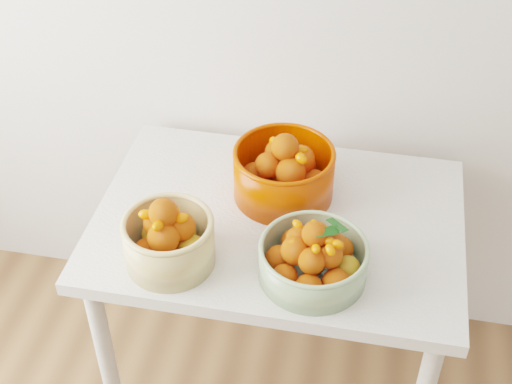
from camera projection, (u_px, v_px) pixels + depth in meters
table at (278, 242)px, 2.01m from camera, size 1.00×0.70×0.75m
bowl_cream at (169, 239)px, 1.77m from camera, size 0.29×0.29×0.20m
bowl_green at (313, 258)px, 1.74m from camera, size 0.36×0.36×0.17m
bowl_orange at (284, 172)px, 1.97m from camera, size 0.35×0.35×0.20m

